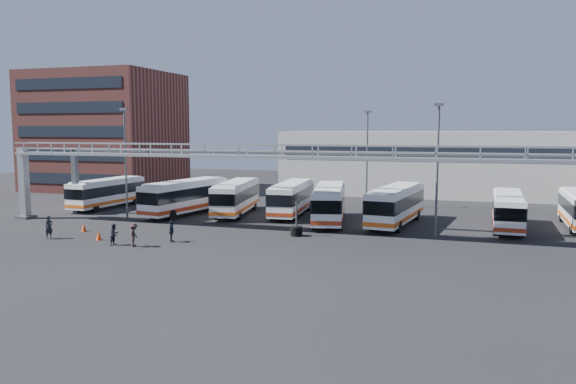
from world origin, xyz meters
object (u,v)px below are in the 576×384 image
(bus_8, at_px, (508,209))
(pedestrian_d, at_px, (171,231))
(bus_5, at_px, (329,202))
(cone_right, at_px, (84,227))
(bus_0, at_px, (107,192))
(bus_4, at_px, (292,197))
(pedestrian_c, at_px, (134,235))
(bus_2, at_px, (185,196))
(light_pole_back, at_px, (367,154))
(bus_3, at_px, (236,196))
(tire_stack, at_px, (296,230))
(light_pole_mid, at_px, (437,163))
(pedestrian_b, at_px, (114,234))
(light_pole_left, at_px, (125,157))
(cone_left, at_px, (99,236))
(bus_6, at_px, (396,204))
(pedestrian_a, at_px, (49,227))

(bus_8, relative_size, pedestrian_d, 6.27)
(bus_5, height_order, cone_right, bus_5)
(bus_0, xyz_separation_m, bus_4, (20.10, 1.13, 0.07))
(pedestrian_c, relative_size, cone_right, 2.52)
(bus_2, bearing_deg, light_pole_back, 42.16)
(light_pole_back, bearing_deg, bus_3, -142.49)
(bus_4, height_order, tire_stack, bus_4)
(light_pole_back, bearing_deg, bus_0, -161.69)
(light_pole_mid, distance_m, light_pole_back, 17.00)
(pedestrian_d, bearing_deg, pedestrian_b, 104.18)
(light_pole_back, relative_size, bus_5, 0.92)
(pedestrian_b, bearing_deg, pedestrian_d, -52.41)
(bus_4, distance_m, pedestrian_b, 19.11)
(bus_2, xyz_separation_m, pedestrian_c, (3.81, -14.63, -1.01))
(light_pole_back, xyz_separation_m, bus_5, (-1.44, -10.60, -3.90))
(light_pole_mid, height_order, bus_3, light_pole_mid)
(bus_0, height_order, pedestrian_d, bus_0)
(light_pole_mid, xyz_separation_m, bus_0, (-34.03, 6.39, -4.03))
(bus_8, bearing_deg, bus_5, -173.84)
(light_pole_back, bearing_deg, light_pole_left, -145.01)
(bus_0, xyz_separation_m, tire_stack, (23.66, -8.89, -1.24))
(bus_3, bearing_deg, bus_8, -11.20)
(light_pole_back, distance_m, cone_right, 29.10)
(cone_left, relative_size, cone_right, 1.03)
(light_pole_back, bearing_deg, bus_6, -66.64)
(bus_3, bearing_deg, pedestrian_d, -96.01)
(pedestrian_d, xyz_separation_m, tire_stack, (8.04, 5.15, -0.35))
(light_pole_back, xyz_separation_m, pedestrian_b, (-13.73, -24.91, -4.95))
(light_pole_mid, relative_size, bus_5, 0.92)
(pedestrian_b, bearing_deg, light_pole_left, 33.33)
(bus_4, bearing_deg, pedestrian_c, -114.74)
(bus_2, distance_m, bus_5, 14.45)
(bus_4, xyz_separation_m, pedestrian_d, (-4.48, -15.16, -0.96))
(bus_3, distance_m, bus_4, 5.45)
(pedestrian_a, relative_size, cone_right, 2.68)
(bus_5, bearing_deg, pedestrian_d, -137.76)
(bus_8, bearing_deg, tire_stack, -151.36)
(bus_0, bearing_deg, light_pole_back, 20.97)
(pedestrian_b, bearing_deg, pedestrian_c, -87.67)
(light_pole_mid, height_order, cone_right, light_pole_mid)
(light_pole_back, distance_m, bus_2, 19.33)
(bus_4, height_order, pedestrian_a, bus_4)
(bus_2, height_order, pedestrian_d, bus_2)
(pedestrian_a, distance_m, pedestrian_d, 9.62)
(bus_6, bearing_deg, tire_stack, -125.38)
(bus_5, xyz_separation_m, pedestrian_a, (-18.42, -13.82, -0.93))
(light_pole_mid, relative_size, bus_3, 0.94)
(bus_0, bearing_deg, light_pole_left, -39.14)
(light_pole_left, bearing_deg, tire_stack, -11.22)
(bus_4, bearing_deg, bus_8, -10.87)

